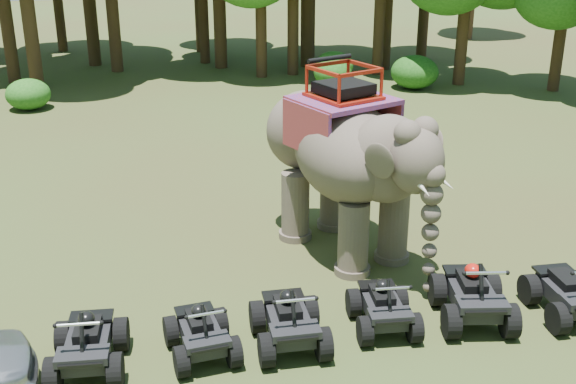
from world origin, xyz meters
The scene contains 9 objects.
ground centered at (0.00, 0.00, 0.00)m, with size 110.00×110.00×0.00m, color #47381E.
elephant centered at (1.47, 2.16, 2.20)m, with size 2.31×5.24×4.40m, color #4C4137, non-canonical shape.
atv_0 centered at (-4.04, -1.68, 0.64)m, with size 1.25×1.72×1.27m, color black, non-canonical shape.
atv_1 centered at (-2.09, -1.61, 0.58)m, with size 1.14×1.56×1.16m, color black, non-canonical shape.
atv_2 centered at (-0.49, -1.58, 0.64)m, with size 1.27×1.73×1.29m, color black, non-canonical shape.
atv_3 centered at (1.36, -1.35, 0.59)m, with size 1.15×1.58×1.17m, color black, non-canonical shape.
atv_4 centered at (3.14, -1.37, 0.69)m, with size 1.35×1.86×1.38m, color black, non-canonical shape.
atv_5 centered at (5.06, -1.55, 0.64)m, with size 1.27×1.74×1.29m, color black, non-canonical shape.
tree_4 centered at (14.58, 15.86, 3.27)m, with size 4.58×4.58×6.54m, color #195114, non-canonical shape.
Camera 1 is at (-2.57, -12.69, 7.46)m, focal length 45.00 mm.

